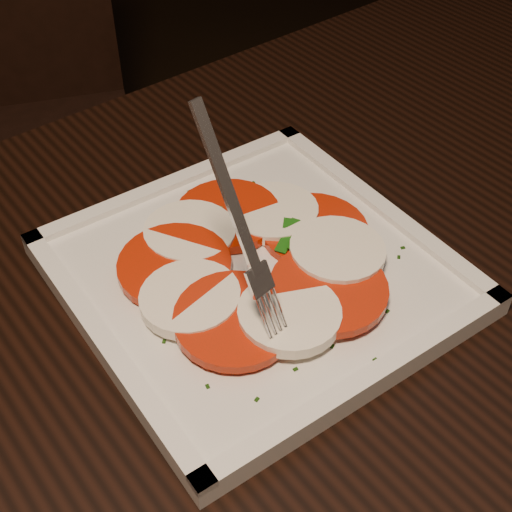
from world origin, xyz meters
TOP-DOWN VIEW (x-y plane):
  - table at (-0.21, -0.07)m, footprint 1.25×0.88m
  - chair at (-0.22, 0.78)m, footprint 0.53×0.53m
  - plate at (-0.23, 0.00)m, footprint 0.29×0.29m
  - caprese_salad at (-0.23, 0.00)m, footprint 0.22×0.25m
  - fork at (-0.27, -0.03)m, footprint 0.05×0.08m

SIDE VIEW (x-z plane):
  - chair at x=-0.22m, z-range 0.07..1.00m
  - table at x=-0.21m, z-range 0.28..1.03m
  - plate at x=-0.23m, z-range 0.75..0.76m
  - caprese_salad at x=-0.23m, z-range 0.76..0.79m
  - fork at x=-0.27m, z-range 0.79..0.94m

